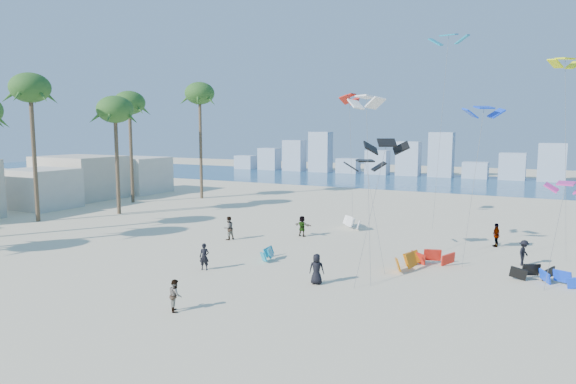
% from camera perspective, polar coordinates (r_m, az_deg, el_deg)
% --- Properties ---
extents(ground, '(220.00, 220.00, 0.00)m').
position_cam_1_polar(ground, '(27.48, -21.94, -12.72)').
color(ground, beige).
rests_on(ground, ground).
extents(ocean, '(220.00, 220.00, 0.00)m').
position_cam_1_polar(ocean, '(91.31, 14.63, 1.17)').
color(ocean, navy).
rests_on(ocean, ground).
extents(kitesurfer_near, '(0.74, 0.61, 1.74)m').
position_cam_1_polar(kitesurfer_near, '(33.57, -9.33, -7.15)').
color(kitesurfer_near, black).
rests_on(kitesurfer_near, ground).
extents(kitesurfer_mid, '(0.99, 0.99, 1.62)m').
position_cam_1_polar(kitesurfer_mid, '(26.60, -12.48, -11.19)').
color(kitesurfer_mid, gray).
rests_on(kitesurfer_mid, ground).
extents(kitesurfers_far, '(26.64, 16.07, 1.93)m').
position_cam_1_polar(kitesurfers_far, '(38.11, 9.54, -5.38)').
color(kitesurfers_far, black).
rests_on(kitesurfers_far, ground).
extents(grounded_kites, '(20.15, 15.94, 1.00)m').
position_cam_1_polar(grounded_kites, '(37.08, 13.96, -6.57)').
color(grounded_kites, '#0E87AB').
rests_on(grounded_kites, ground).
extents(flying_kites, '(32.42, 26.03, 18.68)m').
position_cam_1_polar(flying_kites, '(42.46, 19.30, 11.04)').
color(flying_kites, black).
rests_on(flying_kites, ground).
extents(palm_row, '(9.05, 44.80, 15.00)m').
position_cam_1_polar(palm_row, '(53.85, -25.34, 8.90)').
color(palm_row, brown).
rests_on(palm_row, ground).
extents(beachfront_buildings, '(11.50, 43.00, 6.00)m').
position_cam_1_polar(beachfront_buildings, '(65.69, -27.55, 0.70)').
color(beachfront_buildings, beige).
rests_on(beachfront_buildings, ground).
extents(distant_skyline, '(85.00, 3.00, 8.40)m').
position_cam_1_polar(distant_skyline, '(101.06, 15.28, 3.45)').
color(distant_skyline, '#9EADBF').
rests_on(distant_skyline, ground).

